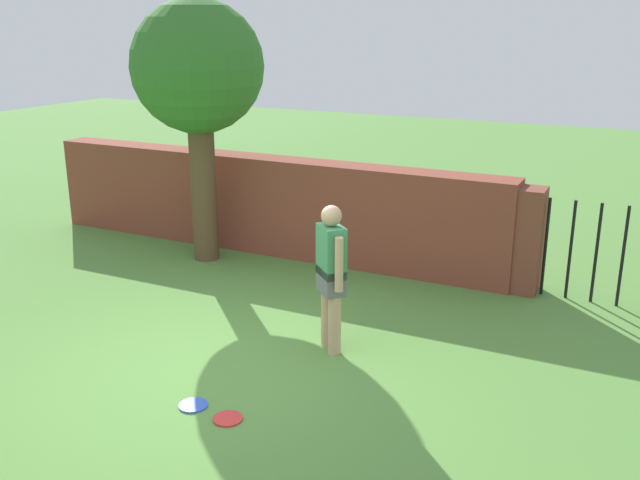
{
  "coord_description": "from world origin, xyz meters",
  "views": [
    {
      "loc": [
        3.92,
        -5.38,
        3.43
      ],
      "look_at": [
        0.46,
        1.61,
        1.0
      ],
      "focal_mm": 39.5,
      "sensor_mm": 36.0,
      "label": 1
    }
  ],
  "objects_px": {
    "frisbee_red": "(228,419)",
    "frisbee_blue": "(193,405)",
    "tree": "(198,72)",
    "person": "(331,272)"
  },
  "relations": [
    {
      "from": "frisbee_blue",
      "to": "frisbee_red",
      "type": "bearing_deg",
      "value": -6.95
    },
    {
      "from": "tree",
      "to": "frisbee_blue",
      "type": "height_order",
      "value": "tree"
    },
    {
      "from": "frisbee_red",
      "to": "frisbee_blue",
      "type": "relative_size",
      "value": 1.0
    },
    {
      "from": "frisbee_red",
      "to": "frisbee_blue",
      "type": "bearing_deg",
      "value": 173.05
    },
    {
      "from": "tree",
      "to": "frisbee_red",
      "type": "relative_size",
      "value": 13.93
    },
    {
      "from": "frisbee_red",
      "to": "frisbee_blue",
      "type": "xyz_separation_m",
      "value": [
        -0.42,
        0.05,
        0.0
      ]
    },
    {
      "from": "frisbee_red",
      "to": "frisbee_blue",
      "type": "height_order",
      "value": "same"
    },
    {
      "from": "person",
      "to": "frisbee_red",
      "type": "height_order",
      "value": "person"
    },
    {
      "from": "tree",
      "to": "frisbee_red",
      "type": "bearing_deg",
      "value": -52.6
    },
    {
      "from": "frisbee_red",
      "to": "person",
      "type": "bearing_deg",
      "value": 82.89
    }
  ]
}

